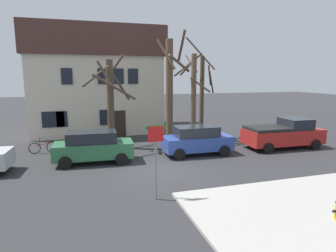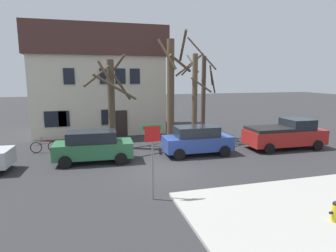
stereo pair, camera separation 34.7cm
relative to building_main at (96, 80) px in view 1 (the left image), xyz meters
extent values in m
plane|color=#2D2D30|center=(2.60, -12.70, -4.50)|extent=(120.00, 120.00, 0.00)
cube|color=#A8A59E|center=(6.23, -19.77, -4.44)|extent=(8.41, 7.71, 0.12)
cube|color=beige|center=(0.00, 0.00, -1.30)|extent=(10.50, 7.01, 6.40)
cube|color=#4C2D28|center=(0.00, 0.00, 3.10)|extent=(11.00, 7.51, 2.40)
cube|color=#2D231E|center=(1.44, -3.55, -3.45)|extent=(1.10, 0.12, 2.10)
cube|color=black|center=(-3.83, -3.54, -2.90)|extent=(0.80, 0.08, 1.20)
cube|color=black|center=(-3.04, -3.54, -2.90)|extent=(0.80, 0.08, 1.20)
cube|color=black|center=(-2.83, -3.54, -2.90)|extent=(0.80, 0.08, 1.20)
cube|color=black|center=(0.36, -3.54, -2.90)|extent=(0.80, 0.08, 1.20)
cube|color=black|center=(-2.29, -3.54, 0.30)|extent=(0.80, 0.08, 1.20)
cube|color=black|center=(0.36, -3.54, 0.30)|extent=(0.80, 0.08, 1.20)
cube|color=black|center=(1.54, -3.54, 0.30)|extent=(0.80, 0.08, 1.20)
cube|color=black|center=(2.69, -3.54, 0.30)|extent=(0.80, 0.08, 1.20)
cylinder|color=#4C3D2D|center=(0.50, -7.13, -1.56)|extent=(0.47, 0.47, 5.88)
cylinder|color=#4C3D2D|center=(-0.24, -6.17, 0.39)|extent=(2.08, 1.67, 1.61)
cylinder|color=#4C3D2D|center=(0.66, -8.44, -0.36)|extent=(2.72, 0.49, 1.68)
cylinder|color=#4C3D2D|center=(0.99, -7.86, -0.14)|extent=(1.65, 1.17, 2.23)
cylinder|color=#4C3D2D|center=(0.87, -6.52, 0.85)|extent=(1.41, 0.95, 1.85)
cylinder|color=#4C3D2D|center=(0.22, -7.59, 0.37)|extent=(1.13, 0.78, 1.83)
cylinder|color=brown|center=(4.92, -6.09, -0.78)|extent=(0.54, 0.54, 7.44)
cylinder|color=brown|center=(4.50, -6.61, 1.82)|extent=(1.29, 1.09, 2.16)
cylinder|color=brown|center=(5.82, -6.17, 2.48)|extent=(0.37, 1.97, 2.09)
cylinder|color=brown|center=(5.38, -6.97, 1.21)|extent=(1.93, 1.13, 1.23)
cylinder|color=brown|center=(6.40, -7.18, -1.32)|extent=(0.38, 0.38, 6.36)
cylinder|color=brown|center=(6.36, -6.45, 1.09)|extent=(1.56, 0.21, 1.50)
cylinder|color=brown|center=(6.57, -8.00, -0.29)|extent=(1.72, 0.48, 1.10)
cylinder|color=brown|center=(6.38, -6.11, 1.14)|extent=(2.22, 0.18, 1.74)
cylinder|color=#4C3D2D|center=(7.66, -5.76, -1.34)|extent=(0.34, 0.34, 6.32)
cylinder|color=#4C3D2D|center=(6.70, -5.84, 1.25)|extent=(0.29, 1.99, 1.39)
cylinder|color=#4C3D2D|center=(8.23, -6.21, -0.12)|extent=(1.04, 1.28, 1.79)
cylinder|color=#4C3D2D|center=(7.10, -6.66, 1.93)|extent=(1.93, 1.26, 2.39)
cylinder|color=#4C3D2D|center=(8.13, -6.08, 0.37)|extent=(0.79, 1.09, 1.54)
cylinder|color=black|center=(-5.51, -9.86, -4.16)|extent=(0.70, 0.28, 0.68)
cube|color=#2D6B42|center=(-0.80, -10.31, -3.76)|extent=(4.39, 1.95, 0.85)
cube|color=#1E232B|center=(-0.89, -10.30, -3.02)|extent=(2.75, 1.65, 0.62)
cylinder|color=black|center=(0.71, -9.54, -4.16)|extent=(0.69, 0.26, 0.68)
cylinder|color=black|center=(0.61, -11.24, -4.16)|extent=(0.69, 0.26, 0.68)
cylinder|color=black|center=(-2.21, -9.37, -4.16)|extent=(0.69, 0.26, 0.68)
cylinder|color=black|center=(-2.31, -11.08, -4.16)|extent=(0.69, 0.26, 0.68)
cube|color=#2D4799|center=(5.41, -10.39, -3.76)|extent=(4.24, 1.83, 0.85)
cube|color=#1E232B|center=(5.33, -10.38, -3.02)|extent=(2.63, 1.59, 0.62)
cylinder|color=black|center=(6.86, -9.53, -4.16)|extent=(0.68, 0.23, 0.68)
cylinder|color=black|center=(6.83, -11.29, -4.16)|extent=(0.68, 0.23, 0.68)
cylinder|color=black|center=(3.99, -9.48, -4.16)|extent=(0.68, 0.23, 0.68)
cylinder|color=black|center=(3.97, -11.24, -4.16)|extent=(0.68, 0.23, 0.68)
cube|color=#AD231E|center=(11.62, -10.47, -3.70)|extent=(5.32, 2.22, 0.96)
cube|color=#1E232B|center=(12.57, -10.49, -2.87)|extent=(1.73, 1.87, 0.70)
cube|color=black|center=(10.47, -10.43, -3.12)|extent=(2.79, 2.07, 0.20)
cylinder|color=black|center=(13.44, -9.48, -4.16)|extent=(0.69, 0.24, 0.68)
cylinder|color=black|center=(13.39, -11.55, -4.16)|extent=(0.69, 0.24, 0.68)
cylinder|color=black|center=(9.86, -9.38, -4.16)|extent=(0.69, 0.24, 0.68)
cylinder|color=black|center=(9.81, -11.46, -4.16)|extent=(0.69, 0.24, 0.68)
cylinder|color=black|center=(6.46, -19.61, -4.06)|extent=(0.10, 0.09, 0.09)
cylinder|color=slate|center=(1.31, -16.09, -3.03)|extent=(0.07, 0.07, 2.95)
cube|color=red|center=(1.31, -16.11, -1.85)|extent=(0.60, 0.03, 0.60)
cube|color=#1E8C38|center=(1.31, -16.07, -1.60)|extent=(0.76, 0.02, 0.18)
torus|color=black|center=(-3.26, -7.30, -4.15)|extent=(0.71, 0.06, 0.71)
torus|color=black|center=(-4.30, -7.31, -4.15)|extent=(0.71, 0.06, 0.71)
cylinder|color=maroon|center=(-3.78, -7.30, -3.93)|extent=(1.00, 0.06, 0.19)
cylinder|color=maroon|center=(-3.98, -7.31, -3.70)|extent=(0.09, 0.04, 0.45)
camera|label=1|loc=(-1.32, -26.49, 0.33)|focal=30.76mm
camera|label=2|loc=(-0.99, -26.59, 0.33)|focal=30.76mm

